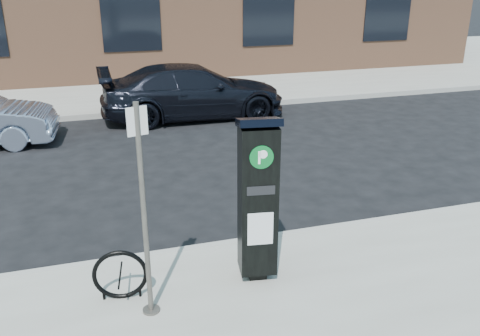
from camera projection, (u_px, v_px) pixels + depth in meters
name	position (u px, v px, depth m)	size (l,w,h in m)	color
ground	(225.00, 251.00, 7.46)	(120.00, 120.00, 0.00)	black
sidewalk_far	(130.00, 74.00, 19.93)	(60.00, 12.00, 0.15)	gray
curb_near	(225.00, 247.00, 7.42)	(60.00, 0.12, 0.16)	#9E9B93
curb_far	(151.00, 112.00, 14.59)	(60.00, 0.12, 0.16)	#9E9B93
parking_kiosk	(258.00, 198.00, 6.19)	(0.55, 0.50, 2.15)	black
sign_pole	(144.00, 216.00, 5.45)	(0.22, 0.20, 2.48)	#4E4945
bike_rack	(120.00, 275.00, 6.02)	(0.65, 0.15, 0.65)	black
car_dark	(193.00, 91.00, 14.08)	(2.06, 5.08, 1.47)	black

